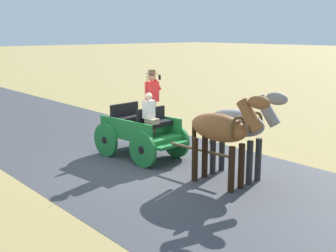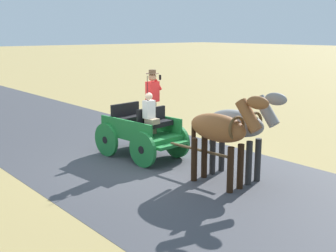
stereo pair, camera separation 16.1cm
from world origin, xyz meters
The scene contains 5 objects.
ground_plane centered at (0.00, 0.00, 0.00)m, with size 200.00×200.00×0.00m, color tan.
road_surface centered at (0.00, 0.00, 0.00)m, with size 6.33×160.00×0.01m, color #424247.
horse_drawn_carriage centered at (-0.34, -0.61, 0.82)m, with size 1.65×4.52×2.50m.
horse_near_side centered at (-1.00, 2.37, 1.32)m, with size 0.68×2.14×2.21m.
horse_off_side centered at (-0.29, 2.45, 1.32)m, with size 0.66×2.13×2.21m.
Camera 2 is at (6.81, 9.03, 3.52)m, focal length 46.44 mm.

